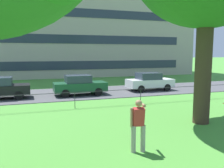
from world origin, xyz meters
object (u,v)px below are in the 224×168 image
at_px(person_thrower, 138,124).
at_px(car_white_far_right, 149,81).
at_px(car_dark_green_right, 80,85).
at_px(apartment_building_background, 64,5).

bearing_deg(person_thrower, car_white_far_right, 61.22).
xyz_separation_m(car_dark_green_right, car_white_far_right, (6.19, 0.38, 0.00)).
bearing_deg(car_white_far_right, apartment_building_background, 105.21).
bearing_deg(car_dark_green_right, apartment_building_background, 85.75).
bearing_deg(car_dark_green_right, person_thrower, -91.09).
height_order(car_white_far_right, apartment_building_background, apartment_building_background).
height_order(person_thrower, apartment_building_background, apartment_building_background).
relative_size(person_thrower, apartment_building_background, 0.05).
relative_size(car_dark_green_right, car_white_far_right, 1.00).
height_order(person_thrower, car_dark_green_right, person_thrower).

